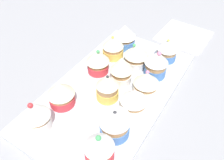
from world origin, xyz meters
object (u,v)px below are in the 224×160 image
Objects in this scene: cupcake_5 at (136,55)px; cupcake_6 at (121,69)px; cupcake_11 at (134,101)px; cupcake_0 at (125,36)px; cupcake_10 at (146,83)px; napkin at (184,35)px; cupcake_13 at (99,147)px; cupcake_7 at (107,87)px; cupcake_12 at (115,124)px; cupcake_8 at (168,49)px; cupcake_9 at (156,63)px; cupcake_3 at (61,93)px; baking_tray at (112,90)px; cupcake_2 at (98,60)px; cupcake_1 at (113,46)px; cupcake_4 at (36,114)px.

cupcake_5 is 7.78cm from cupcake_6.
cupcake_0 is at bearing -145.42° from cupcake_11.
napkin is (-31.05, -0.91, -4.10)cm from cupcake_10.
cupcake_0 is 36.88cm from cupcake_13.
cupcake_12 is at bearing 41.53° from cupcake_7.
cupcake_5 is at bearing -165.67° from cupcake_13.
cupcake_9 is at bearing 0.49° from cupcake_8.
cupcake_7 is 14.68cm from cupcake_9.
cupcake_3 is 24.82cm from cupcake_9.
cupcake_10 is at bearing -178.49° from cupcake_11.
cupcake_8 is 15.00cm from cupcake_10.
cupcake_11 reaches higher than napkin.
cupcake_0 is at bearing -86.16° from cupcake_8.
cupcake_13 reaches higher than cupcake_3.
baking_tray is at bearing -10.96° from napkin.
cupcake_12 is (0.48, 14.63, -0.13)cm from cupcake_3.
baking_tray is 7.19× the size of cupcake_11.
napkin is at bearing -178.32° from cupcake_10.
cupcake_8 is at bearing 153.74° from cupcake_3.
cupcake_5 is at bearing -14.59° from napkin.
cupcake_2 is 15.93cm from cupcake_11.
cupcake_13 is (27.07, 1.01, -0.31)cm from cupcake_9.
cupcake_1 is at bearing -3.45° from cupcake_0.
cupcake_5 is 9.23cm from cupcake_8.
cupcake_12 is at bearing -0.72° from cupcake_10.
cupcake_5 is at bearing 164.82° from cupcake_4.
cupcake_10 reaches higher than baking_tray.
cupcake_6 is at bearing 88.76° from cupcake_2.
cupcake_3 is 19.92cm from cupcake_10.
baking_tray is 6.02× the size of cupcake_4.
cupcake_8 is at bearing 163.98° from cupcake_7.
cupcake_6 is 0.98× the size of cupcake_9.
cupcake_8 is 28.79cm from cupcake_12.
cupcake_0 is 34.97cm from cupcake_4.
cupcake_1 is 16.53cm from cupcake_10.
cupcake_3 is 14.64cm from cupcake_12.
baking_tray is 5.85cm from cupcake_6.
cupcake_3 is 10.63cm from cupcake_7.
cupcake_1 is at bearing -94.35° from cupcake_9.
cupcake_7 reaches higher than cupcake_8.
cupcake_8 is 0.93× the size of cupcake_13.
cupcake_10 is at bearing 144.77° from cupcake_4.
cupcake_4 is 31.30cm from cupcake_9.
cupcake_9 is at bearing 155.26° from cupcake_7.
cupcake_8 is at bearing 116.69° from cupcake_1.
cupcake_0 is 31.14cm from cupcake_12.
cupcake_1 is 0.91× the size of cupcake_9.
cupcake_7 reaches higher than cupcake_5.
cupcake_8 is at bearing -179.51° from cupcake_9.
cupcake_5 is 1.08× the size of cupcake_11.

